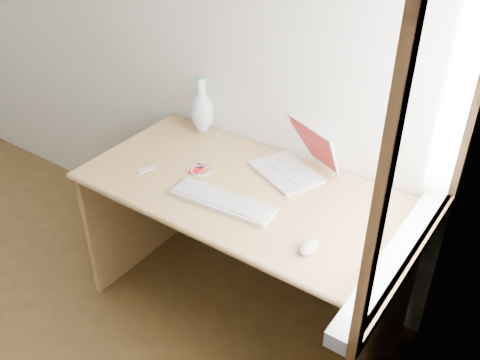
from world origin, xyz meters
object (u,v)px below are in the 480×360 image
Objects in this scene: desk at (254,218)px; external_keyboard at (223,201)px; laptop at (291,160)px; vase at (202,111)px.

external_keyboard is (-0.01, -0.23, 0.23)m from desk.
external_keyboard is (-0.10, -0.39, -0.04)m from laptop.
vase reaches higher than laptop.
laptop is 1.27× the size of vase.
vase is at bearing 131.28° from external_keyboard.
laptop is at bearing 71.11° from external_keyboard.
desk is at bearing 83.75° from external_keyboard.
laptop is (0.09, 0.16, 0.27)m from desk.
vase is (-0.56, 0.05, 0.07)m from laptop.
external_keyboard is at bearing -91.74° from desk.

